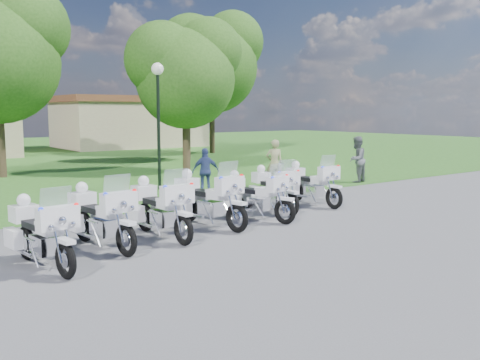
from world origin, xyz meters
TOP-DOWN VIEW (x-y plane):
  - ground at (0.00, 0.00)m, footprint 100.00×100.00m
  - motorcycle_0 at (-5.28, -0.85)m, footprint 0.94×2.34m
  - motorcycle_1 at (-3.85, -0.13)m, footprint 0.98×2.42m
  - motorcycle_2 at (-2.37, -0.01)m, footprint 0.81×2.44m
  - motorcycle_3 at (-0.85, 0.32)m, footprint 1.05×2.51m
  - motorcycle_4 at (0.63, 0.26)m, footprint 1.10×2.27m
  - motorcycle_5 at (1.89, 1.00)m, footprint 0.96×2.29m
  - motorcycle_6 at (3.47, 1.06)m, footprint 0.79×2.37m
  - lamp_post at (1.25, 6.75)m, footprint 0.44×0.44m
  - tree_2 at (5.08, 11.29)m, footprint 5.49×4.68m
  - tree_3 at (8.38, 16.64)m, footprint 5.11×4.36m
  - tree_4 at (12.60, 20.35)m, footprint 7.35×6.27m
  - building_east at (11.00, 30.00)m, footprint 11.44×7.28m
  - bystander_a at (5.17, 4.82)m, footprint 0.78×0.68m
  - bystander_b at (8.59, 3.70)m, footprint 1.07×0.94m
  - bystander_c at (1.97, 4.75)m, footprint 1.02×0.69m

SIDE VIEW (x-z plane):
  - ground at x=0.00m, z-range 0.00..0.00m
  - motorcycle_5 at x=1.89m, z-range -0.13..1.42m
  - motorcycle_4 at x=0.63m, z-range -0.13..1.42m
  - motorcycle_0 at x=-5.28m, z-range -0.13..1.45m
  - motorcycle_6 at x=3.47m, z-range -0.13..1.46m
  - motorcycle_1 at x=-3.85m, z-range -0.13..1.49m
  - motorcycle_2 at x=-2.37m, z-range -0.13..1.51m
  - motorcycle_3 at x=-0.85m, z-range -0.14..1.55m
  - bystander_c at x=1.97m, z-range 0.00..1.60m
  - bystander_a at x=5.17m, z-range 0.00..1.80m
  - bystander_b at x=8.59m, z-range 0.00..1.87m
  - building_east at x=11.00m, z-range 0.02..4.12m
  - lamp_post at x=1.25m, z-range 1.14..5.75m
  - tree_3 at x=8.38m, z-range 1.10..7.91m
  - tree_2 at x=5.08m, z-range 1.18..8.50m
  - tree_4 at x=12.60m, z-range 1.59..11.39m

